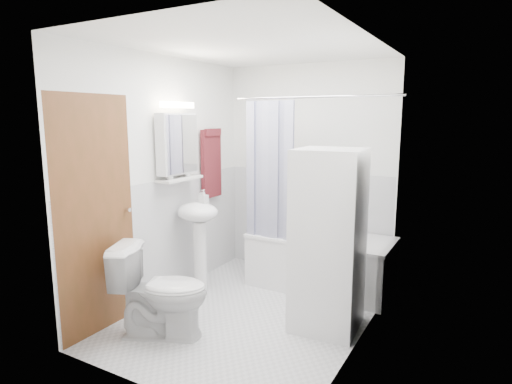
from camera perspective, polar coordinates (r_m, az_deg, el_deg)
The scene contains 20 objects.
floor at distance 4.15m, azimuth -0.56°, elevation -15.95°, with size 2.60×2.60×0.00m, color silver.
room_walls at distance 3.74m, azimuth -0.60°, elevation 4.98°, with size 2.60×2.60×2.60m.
wainscot at distance 4.17m, azimuth 1.44°, elevation -6.95°, with size 1.98×2.58×2.58m.
door at distance 3.97m, azimuth -16.66°, elevation -2.27°, with size 0.05×2.00×2.00m.
bathtub at distance 4.68m, azimuth 8.56°, elevation -8.83°, with size 1.49×0.71×0.57m.
tub_spout at distance 4.77m, azimuth 12.39°, elevation -1.42°, with size 0.04×0.04×0.12m, color silver.
curtain_rod at distance 4.16m, azimuth 7.70°, elevation 12.46°, with size 0.02×0.02×1.67m, color silver.
shower_curtain at distance 4.38m, azimuth 1.84°, elevation 2.59°, with size 0.55×0.02×1.45m.
sink at distance 4.46m, azimuth -7.69°, elevation -4.52°, with size 0.44×0.37×1.04m.
medicine_cabinet at distance 4.34m, azimuth -10.43°, elevation 6.54°, with size 0.13×0.50×0.71m.
shelf at distance 4.36m, azimuth -10.13°, elevation 1.74°, with size 0.18×0.54×0.03m, color silver.
shower_caddy at distance 4.70m, azimuth 13.06°, elevation 1.61°, with size 0.22×0.06×0.02m, color silver.
towel at distance 4.87m, azimuth -5.98°, elevation 4.00°, with size 0.07×0.33×0.79m.
washer_dryer at distance 3.71m, azimuth 9.57°, elevation -6.36°, with size 0.59×0.58×1.56m.
toilet at distance 3.73m, azimuth -12.49°, elevation -12.83°, with size 0.44×0.78×0.77m, color white.
soap_pump at distance 4.41m, azimuth -6.99°, elevation -1.39°, with size 0.08×0.17×0.08m, color gray.
shelf_bottle at distance 4.24m, azimuth -11.43°, elevation 2.12°, with size 0.07×0.18×0.07m, color gray.
shelf_cup at distance 4.45m, azimuth -9.17°, elevation 2.74°, with size 0.10×0.09×0.10m, color gray.
shampoo_a at distance 4.76m, azimuth 10.57°, elevation 2.71°, with size 0.13×0.17×0.13m, color gray.
shampoo_b at distance 4.72m, azimuth 11.94°, elevation 2.31°, with size 0.08×0.21×0.08m, color #245393.
Camera 1 is at (1.86, -3.23, 1.81)m, focal length 30.00 mm.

